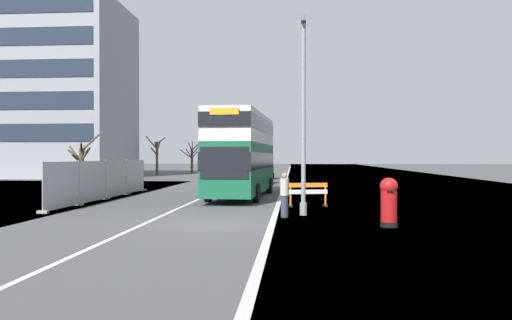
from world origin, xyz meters
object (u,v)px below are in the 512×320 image
car_receding_mid (264,170)px  pedestrian_at_kerb (285,195)px  lamppost_foreground (303,122)px  car_oncoming_near (260,173)px  red_pillar_postbox (389,200)px  double_decker_bus (243,153)px  roadworks_barrier (308,191)px

car_receding_mid → pedestrian_at_kerb: (2.77, -32.50, -0.09)m
lamppost_foreground → pedestrian_at_kerb: lamppost_foreground is taller
car_receding_mid → car_oncoming_near: bearing=-89.0°
car_oncoming_near → car_receding_mid: bearing=91.0°
red_pillar_postbox → double_decker_bus: bearing=117.8°
double_decker_bus → lamppost_foreground: (3.38, -8.64, 1.20)m
lamppost_foreground → pedestrian_at_kerb: size_ratio=4.58×
car_receding_mid → pedestrian_at_kerb: 32.61m
roadworks_barrier → car_oncoming_near: size_ratio=0.45×
pedestrian_at_kerb → roadworks_barrier: bearing=76.3°
red_pillar_postbox → car_oncoming_near: car_oncoming_near is taller
double_decker_bus → lamppost_foreground: bearing=-68.6°
lamppost_foreground → roadworks_barrier: size_ratio=4.26×
car_oncoming_near → pedestrian_at_kerb: size_ratio=2.39×
red_pillar_postbox → lamppost_foreground: bearing=132.1°
double_decker_bus → roadworks_barrier: size_ratio=6.00×
lamppost_foreground → car_oncoming_near: lamppost_foreground is taller
car_receding_mid → pedestrian_at_kerb: size_ratio=2.28×
lamppost_foreground → pedestrian_at_kerb: 3.08m
car_oncoming_near → double_decker_bus: bearing=-90.1°
roadworks_barrier → car_receding_mid: size_ratio=0.47×
car_oncoming_near → pedestrian_at_kerb: car_oncoming_near is taller
double_decker_bus → pedestrian_at_kerb: size_ratio=6.45×
car_oncoming_near → pedestrian_at_kerb: (2.61, -23.58, -0.06)m
red_pillar_postbox → car_receding_mid: 35.36m
lamppost_foreground → roadworks_barrier: 4.59m
double_decker_bus → car_oncoming_near: 14.24m
car_oncoming_near → car_receding_mid: (-0.16, 8.92, 0.03)m
lamppost_foreground → car_receding_mid: size_ratio=2.01×
double_decker_bus → pedestrian_at_kerb: (2.63, -9.43, -1.69)m
double_decker_bus → car_oncoming_near: double_decker_bus is taller
roadworks_barrier → car_receding_mid: car_receding_mid is taller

